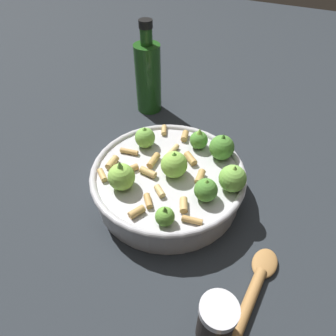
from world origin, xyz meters
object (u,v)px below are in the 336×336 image
cooking_pan (170,179)px  pepper_shaker (216,322)px  wooden_spoon (249,301)px  olive_oil_bottle (148,76)px

cooking_pan → pepper_shaker: cooking_pan is taller
pepper_shaker → wooden_spoon: pepper_shaker is taller
pepper_shaker → olive_oil_bottle: (0.31, -0.43, 0.04)m
wooden_spoon → cooking_pan: bearing=-37.6°
cooking_pan → wooden_spoon: (-0.18, 0.14, -0.03)m
pepper_shaker → olive_oil_bottle: olive_oil_bottle is taller
olive_oil_bottle → wooden_spoon: bearing=132.3°
olive_oil_bottle → wooden_spoon: 0.51m
cooking_pan → olive_oil_bottle: (0.16, -0.23, 0.05)m
olive_oil_bottle → wooden_spoon: size_ratio=0.98×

